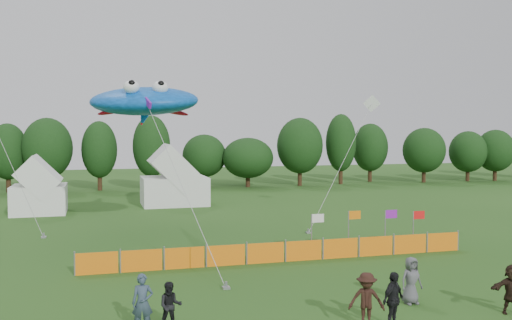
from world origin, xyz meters
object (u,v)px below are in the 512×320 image
object	(u,v)px
spectator_a	(143,303)
spectator_f	(512,289)
tent_left	(39,190)
barrier_fence	(285,252)
spectator_e	(411,280)
spectator_c	(367,300)
tent_right	(174,182)
stingray_kite	(144,102)
spectator_d	(393,300)
spectator_b	(170,306)

from	to	relation	value
spectator_a	spectator_f	bearing A→B (deg)	1.90
spectator_a	tent_left	bearing A→B (deg)	110.74
barrier_fence	spectator_e	distance (m)	8.15
spectator_e	barrier_fence	bearing A→B (deg)	102.78
spectator_a	spectator_c	size ratio (longest dim) A/B	1.02
tent_right	stingray_kite	bearing A→B (deg)	-104.76
spectator_f	spectator_d	bearing A→B (deg)	-162.10
barrier_fence	spectator_a	xyz separation A→B (m)	(-7.59, -8.04, 0.44)
spectator_c	spectator_d	size ratio (longest dim) A/B	0.99
tent_left	spectator_d	size ratio (longest dim) A/B	2.22
barrier_fence	spectator_b	size ratio (longest dim) A/B	12.50
spectator_d	stingray_kite	xyz separation A→B (m)	(-6.45, 19.04, 7.34)
stingray_kite	spectator_f	bearing A→B (deg)	-59.19
tent_left	spectator_f	size ratio (longest dim) A/B	2.36
barrier_fence	stingray_kite	bearing A→B (deg)	123.63
tent_left	spectator_a	size ratio (longest dim) A/B	2.20
spectator_e	stingray_kite	xyz separation A→B (m)	(-8.42, 16.88, 7.38)
tent_left	tent_right	world-z (taller)	tent_right
spectator_d	stingray_kite	size ratio (longest dim) A/B	0.09
barrier_fence	spectator_b	xyz separation A→B (m)	(-6.71, -8.15, 0.30)
spectator_d	spectator_f	world-z (taller)	spectator_d
barrier_fence	spectator_f	xyz separation A→B (m)	(5.21, -9.79, 0.38)
tent_right	spectator_b	world-z (taller)	tent_right
spectator_e	spectator_f	distance (m)	3.47
spectator_e	tent_right	bearing A→B (deg)	94.49
tent_left	spectator_b	xyz separation A→B (m)	(6.53, -29.05, -1.05)
barrier_fence	spectator_d	world-z (taller)	spectator_d
barrier_fence	spectator_c	size ratio (longest dim) A/B	10.81
tent_right	barrier_fence	xyz separation A→B (m)	(2.34, -23.17, -1.53)
spectator_e	spectator_f	xyz separation A→B (m)	(2.84, -2.00, -0.01)
spectator_e	spectator_f	size ratio (longest dim) A/B	1.01
spectator_e	stingray_kite	world-z (taller)	stingray_kite
spectator_b	spectator_c	size ratio (longest dim) A/B	0.87
tent_right	spectator_d	distance (m)	33.25
tent_right	spectator_c	distance (m)	32.92
spectator_a	spectator_e	world-z (taller)	spectator_a
tent_left	barrier_fence	xyz separation A→B (m)	(13.24, -20.90, -1.34)
tent_right	spectator_d	xyz separation A→B (m)	(2.74, -33.12, -1.09)
spectator_b	spectator_f	bearing A→B (deg)	-1.59
tent_right	spectator_d	size ratio (longest dim) A/B	3.05
spectator_a	spectator_c	world-z (taller)	spectator_a
spectator_b	spectator_f	world-z (taller)	spectator_f
tent_right	spectator_e	xyz separation A→B (m)	(4.71, -30.96, -1.14)
barrier_fence	spectator_d	size ratio (longest dim) A/B	10.67
spectator_f	tent_right	bearing A→B (deg)	118.90
barrier_fence	stingray_kite	xyz separation A→B (m)	(-6.05, 9.09, 7.77)
spectator_b	spectator_c	world-z (taller)	spectator_c
spectator_a	spectator_e	xyz separation A→B (m)	(9.97, 0.24, -0.05)
spectator_a	spectator_b	bearing A→B (deg)	2.41
stingray_kite	spectator_a	bearing A→B (deg)	-95.16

